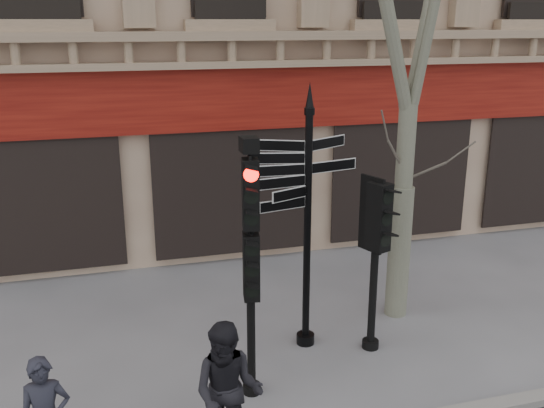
{
  "coord_description": "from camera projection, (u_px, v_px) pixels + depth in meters",
  "views": [
    {
      "loc": [
        -2.55,
        -7.45,
        5.14
      ],
      "look_at": [
        -0.31,
        0.6,
        2.6
      ],
      "focal_mm": 40.0,
      "sensor_mm": 36.0,
      "label": 1
    }
  ],
  "objects": [
    {
      "name": "traffic_signal_secondary",
      "position": [
        376.0,
        235.0,
        9.36
      ],
      "size": [
        0.56,
        0.48,
        2.81
      ],
      "rotation": [
        0.0,
        0.0,
        0.37
      ],
      "color": "black",
      "rests_on": "ground"
    },
    {
      "name": "pedestrian_b",
      "position": [
        228.0,
        393.0,
        7.2
      ],
      "size": [
        1.06,
        0.96,
        1.79
      ],
      "primitive_type": "imported",
      "rotation": [
        0.0,
        0.0,
        -0.4
      ],
      "color": "black",
      "rests_on": "ground"
    },
    {
      "name": "fingerpost",
      "position": [
        308.0,
        175.0,
        9.23
      ],
      "size": [
        1.85,
        1.85,
        4.29
      ],
      "rotation": [
        0.0,
        0.0,
        0.03
      ],
      "color": "black",
      "rests_on": "ground"
    },
    {
      "name": "ground",
      "position": [
        303.0,
        380.0,
        9.02
      ],
      "size": [
        80.0,
        80.0,
        0.0
      ],
      "primitive_type": "plane",
      "color": "slate",
      "rests_on": "ground"
    },
    {
      "name": "traffic_signal_main",
      "position": [
        250.0,
        239.0,
        8.04
      ],
      "size": [
        0.45,
        0.36,
        3.73
      ],
      "rotation": [
        0.0,
        0.0,
        -0.16
      ],
      "color": "black",
      "rests_on": "ground"
    }
  ]
}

